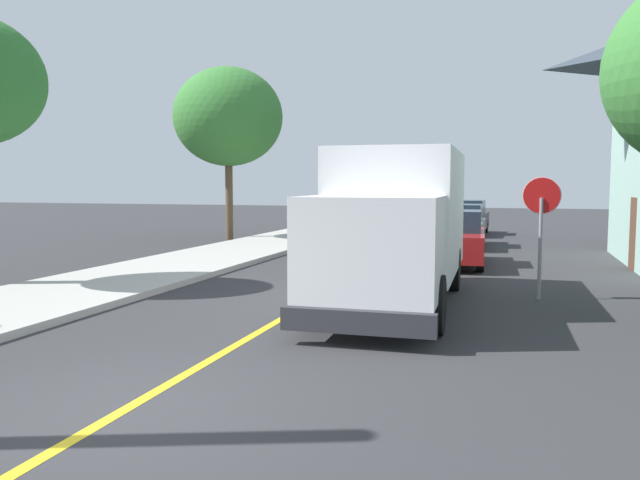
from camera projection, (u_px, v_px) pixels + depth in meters
The scene contains 9 objects.
ground_plane at pixel (129, 408), 7.14m from camera, with size 120.00×120.00×0.00m, color #303033.
sidewalk_curb at pixel (10, 307), 12.53m from camera, with size 3.60×60.00×0.15m, color #ADAAA3.
centre_line_yellow at pixel (350, 279), 16.65m from camera, with size 0.16×56.00×0.01m, color gold.
box_truck at pixel (397, 219), 13.18m from camera, with size 2.61×7.25×3.20m.
parked_car_near at pixel (454, 239), 19.47m from camera, with size 2.01×4.48×1.67m.
parked_car_mid at pixel (460, 227), 25.04m from camera, with size 1.85×4.42×1.67m.
parked_car_far at pixel (467, 218), 30.96m from camera, with size 1.96×4.46×1.67m.
stop_sign at pixel (541, 214), 13.58m from camera, with size 0.80×0.10×2.65m.
street_tree_down_block at pixel (228, 117), 27.68m from camera, with size 4.76×4.76×7.53m.
Camera 1 is at (4.11, -5.99, 2.52)m, focal length 35.66 mm.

